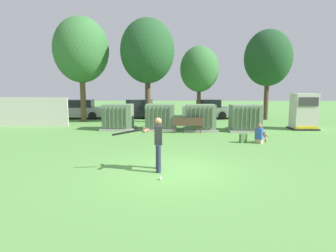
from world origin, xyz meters
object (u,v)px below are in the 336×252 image
(transformer_mid_west, at_px, (160,117))
(transformer_west, at_px, (118,117))
(park_bench, at_px, (188,124))
(seated_spectator, at_px, (260,135))
(sports_ball, at_px, (160,178))
(parked_car_right_of_center, at_px, (207,109))
(backpack, at_px, (243,138))
(generator_enclosure, at_px, (304,112))
(batter, at_px, (156,141))
(transformer_east, at_px, (245,118))
(parked_car_left_of_center, at_px, (138,110))
(parked_car_leftmost, at_px, (79,110))
(transformer_mid_east, at_px, (200,118))

(transformer_mid_west, bearing_deg, transformer_west, -179.31)
(park_bench, relative_size, seated_spectator, 1.89)
(sports_ball, xyz_separation_m, parked_car_right_of_center, (3.25, 17.18, 0.71))
(backpack, bearing_deg, generator_enclosure, 43.15)
(generator_enclosure, height_order, park_bench, generator_enclosure)
(batter, distance_m, seated_spectator, 6.80)
(batter, bearing_deg, generator_enclosure, 47.07)
(transformer_east, relative_size, parked_car_left_of_center, 0.49)
(transformer_mid_west, relative_size, parked_car_leftmost, 0.48)
(transformer_west, relative_size, seated_spectator, 2.18)
(transformer_west, xyz_separation_m, parked_car_right_of_center, (6.46, 7.04, -0.04))
(transformer_mid_east, xyz_separation_m, parked_car_leftmost, (-9.85, 6.62, -0.04))
(park_bench, bearing_deg, transformer_mid_east, 50.43)
(park_bench, distance_m, parked_car_right_of_center, 8.55)
(transformer_west, distance_m, transformer_mid_east, 5.22)
(generator_enclosure, xyz_separation_m, backpack, (-4.89, -4.58, -0.92))
(sports_ball, xyz_separation_m, parked_car_left_of_center, (-2.78, 16.95, 0.71))
(generator_enclosure, xyz_separation_m, parked_car_right_of_center, (-5.39, 6.72, -0.38))
(sports_ball, bearing_deg, transformer_east, 63.87)
(batter, distance_m, parked_car_left_of_center, 16.18)
(park_bench, bearing_deg, parked_car_leftmost, 139.80)
(parked_car_right_of_center, bearing_deg, generator_enclosure, -51.24)
(transformer_mid_east, distance_m, batter, 9.18)
(batter, distance_m, sports_ball, 1.36)
(backpack, xyz_separation_m, parked_car_right_of_center, (-0.51, 11.30, 0.54))
(transformer_west, distance_m, backpack, 8.19)
(transformer_east, xyz_separation_m, batter, (-4.94, -8.73, 0.19))
(transformer_mid_west, relative_size, parked_car_left_of_center, 0.49)
(transformer_mid_west, height_order, parked_car_leftmost, same)
(park_bench, height_order, sports_ball, park_bench)
(transformer_east, bearing_deg, sports_ball, -116.13)
(transformer_east, bearing_deg, park_bench, -167.02)
(backpack, bearing_deg, parked_car_right_of_center, 92.56)
(transformer_west, relative_size, park_bench, 1.15)
(parked_car_leftmost, bearing_deg, transformer_mid_west, -40.93)
(transformer_west, height_order, batter, batter)
(transformer_east, relative_size, backpack, 4.77)
(transformer_east, bearing_deg, generator_enclosure, 10.88)
(batter, bearing_deg, parked_car_left_of_center, 99.26)
(seated_spectator, xyz_separation_m, parked_car_leftmost, (-12.41, 10.70, 0.38))
(transformer_west, distance_m, batter, 9.65)
(transformer_east, xyz_separation_m, parked_car_right_of_center, (-1.51, 7.46, -0.04))
(seated_spectator, bearing_deg, transformer_west, 150.93)
(transformer_mid_west, relative_size, batter, 1.21)
(transformer_mid_east, bearing_deg, batter, -103.78)
(parked_car_right_of_center, bearing_deg, parked_car_leftmost, -176.55)
(transformer_mid_east, relative_size, seated_spectator, 2.18)
(transformer_mid_east, height_order, batter, batter)
(transformer_mid_east, height_order, generator_enclosure, generator_enclosure)
(park_bench, distance_m, parked_car_left_of_center, 8.99)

